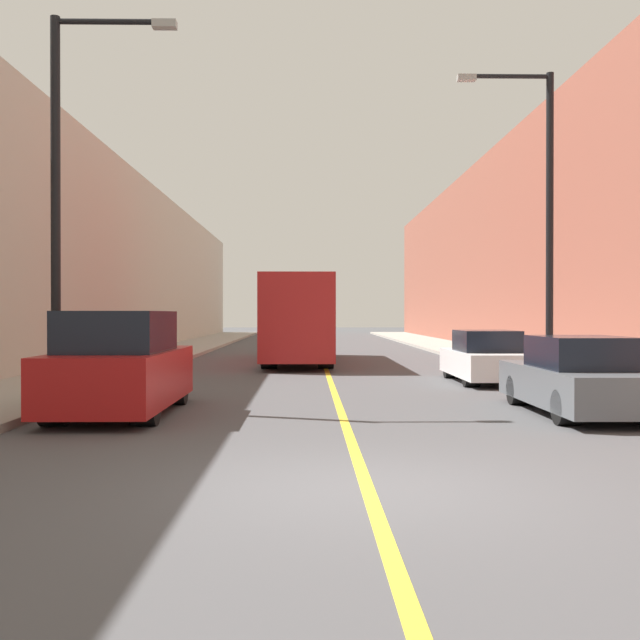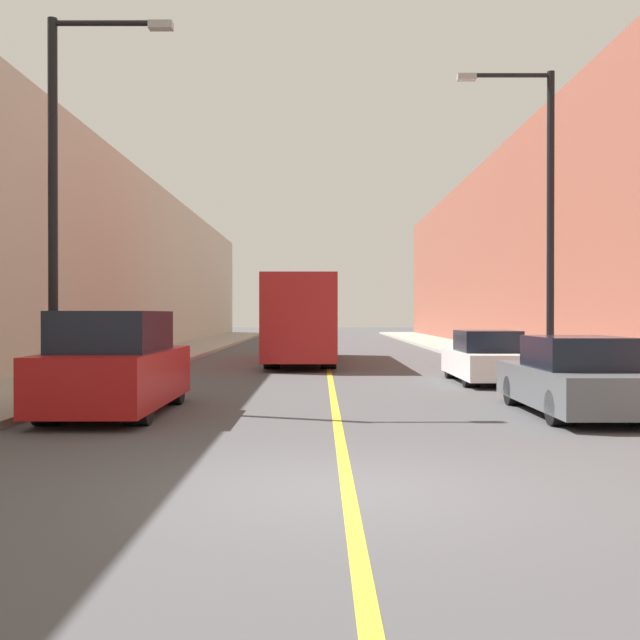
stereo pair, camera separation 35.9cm
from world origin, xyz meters
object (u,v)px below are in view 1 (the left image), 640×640
bus (299,318)px  street_lamp_left (66,182)px  car_right_mid (485,359)px  car_right_near (578,379)px  street_lamp_right (542,206)px  parked_suv_left (121,367)px

bus → street_lamp_left: street_lamp_left is taller
street_lamp_left → bus: bearing=71.9°
car_right_mid → street_lamp_left: street_lamp_left is taller
bus → car_right_near: bearing=-70.4°
street_lamp_right → car_right_mid: bearing=147.0°
car_right_near → street_lamp_left: street_lamp_left is taller
parked_suv_left → car_right_mid: bearing=37.6°
street_lamp_left → car_right_near: bearing=-7.6°
street_lamp_left → car_right_mid: bearing=28.0°
car_right_mid → street_lamp_right: bearing=-33.0°
car_right_mid → parked_suv_left: bearing=-142.4°
street_lamp_left → street_lamp_right: 12.21m
parked_suv_left → car_right_near: 8.79m
parked_suv_left → street_lamp_right: (9.92, 5.74, 3.93)m
car_right_near → parked_suv_left: bearing=179.4°
bus → street_lamp_right: street_lamp_right is taller
bus → car_right_mid: bus is taller
parked_suv_left → car_right_mid: size_ratio=1.09×
car_right_mid → street_lamp_right: size_ratio=0.54×
parked_suv_left → car_right_mid: parked_suv_left is taller
parked_suv_left → street_lamp_left: street_lamp_left is taller
bus → car_right_near: 16.59m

